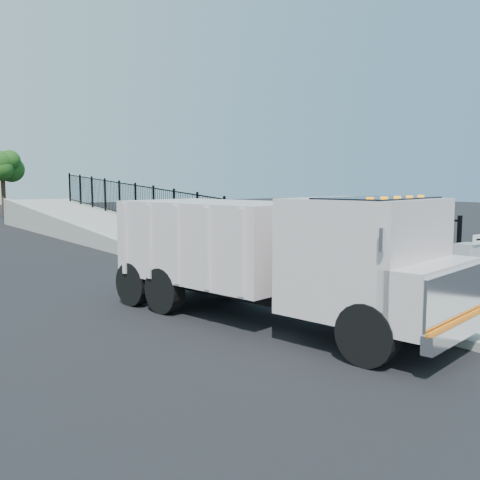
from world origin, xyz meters
TOP-DOWN VIEW (x-y plane):
  - ground at (0.00, 0.00)m, footprint 120.00×120.00m
  - sidewalk at (1.93, -2.00)m, footprint 3.55×12.00m
  - curb at (0.00, -2.00)m, footprint 0.30×12.00m
  - ramp at (2.12, 16.00)m, footprint 3.95×24.06m
  - iron_fence at (3.55, 12.00)m, footprint 0.10×28.00m
  - truck at (-1.59, -1.31)m, footprint 3.73×7.75m
  - worker at (1.09, -0.75)m, footprint 0.59×0.75m
  - utility_cabinet at (3.10, -2.51)m, footprint 0.55×0.40m
  - arrow_sign at (3.10, -2.73)m, footprint 0.35×0.04m
  - debris at (0.68, -2.47)m, footprint 0.38×0.38m
  - tree_1 at (2.43, 39.57)m, footprint 2.04×2.04m

SIDE VIEW (x-z plane):
  - ground at x=0.00m, z-range 0.00..0.00m
  - ramp at x=2.12m, z-range -1.60..1.60m
  - sidewalk at x=1.93m, z-range 0.00..0.12m
  - curb at x=0.00m, z-range 0.00..0.16m
  - debris at x=0.68m, z-range 0.12..0.22m
  - utility_cabinet at x=3.10m, z-range 0.12..1.37m
  - iron_fence at x=3.55m, z-range 0.00..1.80m
  - worker at x=1.09m, z-range 0.12..1.92m
  - truck at x=-1.59m, z-range 0.16..2.71m
  - arrow_sign at x=3.10m, z-range 1.37..1.59m
  - tree_1 at x=2.43m, z-range 1.38..6.40m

